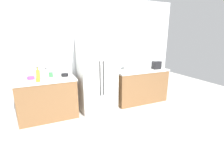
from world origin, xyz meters
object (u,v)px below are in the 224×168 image
Objects in this scene: bottle_b at (38,74)px; bowl_a at (31,78)px; rice_cooker at (129,65)px; cup_a at (51,75)px; refrigerator at (97,75)px; bottle_a at (46,74)px; bowl_b at (65,75)px; cup_b at (38,80)px; toaster at (156,65)px.

bottle_b reaches higher than bowl_a.
rice_cooker is 3.10× the size of cup_a.
cup_a is at bearing 169.09° from refrigerator.
rice_cooker is at bearing -0.99° from bottle_a.
cup_a reaches higher than bowl_b.
rice_cooker is 2.27m from cup_b.
rice_cooker is 2.08m from bottle_a.
cup_b is at bearing -93.71° from bottle_b.
cup_b is (-0.01, -0.22, -0.07)m from bottle_b.
rice_cooker is at bearing -0.47° from bottle_b.
bottle_a is 1.47× the size of bowl_a.
bowl_a is (-0.14, 0.28, -0.00)m from cup_b.
cup_a reaches higher than cup_b.
bowl_b is (-0.75, 0.13, 0.06)m from refrigerator.
refrigerator is at bearing -9.54° from bowl_b.
refrigerator is 0.95m from rice_cooker.
refrigerator reaches higher than bowl_b.
bowl_b is at bearing 3.99° from bottle_b.
cup_a is at bearing 7.18° from bowl_a.
bottle_a is 0.84× the size of bottle_b.
refrigerator is at bearing -5.17° from bottle_a.
refrigerator reaches higher than bowl_a.
bottle_b is 1.74× the size of bowl_a.
bottle_a is 2.77× the size of cup_b.
toaster is at bearing -2.42° from bottle_b.
refrigerator is 1.06m from cup_a.
bottle_a reaches higher than bowl_a.
refrigerator is at bearing -175.83° from rice_cooker.
toaster is 2.21× the size of cup_a.
cup_b is at bearing -127.21° from bottle_a.
cup_a is (0.27, 0.11, -0.06)m from bottle_b.
bottle_b is at bearing -174.03° from bottle_a.
toaster is 2.90m from bottle_a.
refrigerator reaches higher than bottle_a.
rice_cooker is at bearing 5.14° from cup_b.
bottle_b is at bearing -22.28° from bowl_a.
cup_b is 0.50× the size of bowl_b.
rice_cooker is 1.93× the size of bowl_b.
bottle_b is 0.57m from bowl_b.
rice_cooker is at bearing 172.31° from toaster.
cup_a is at bearing 22.99° from bottle_b.
bowl_b is (0.58, 0.26, -0.00)m from cup_b.
bowl_b is at bearing 178.03° from rice_cooker.
bowl_b reaches higher than bowl_a.
bottle_b is 1.65× the size of bowl_b.
bowl_b is (0.40, 0.02, -0.05)m from bottle_a.
rice_cooker is 2.24m from bottle_b.
bowl_a is (-0.42, -0.05, -0.02)m from cup_a.
toaster is 3.08m from cup_b.
cup_a reaches higher than bowl_a.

